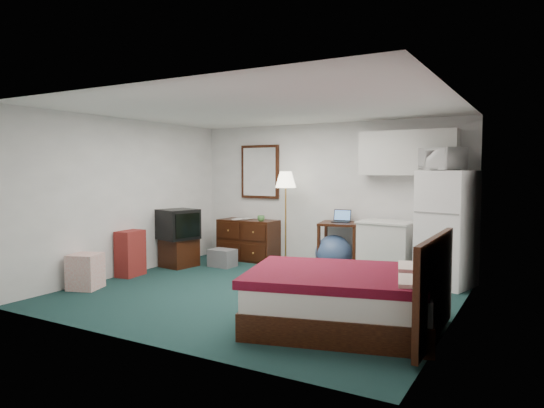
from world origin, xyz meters
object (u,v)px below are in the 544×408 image
Objects in this scene: kitchen_counter at (387,251)px; tv_stand at (179,252)px; dresser at (248,240)px; fridge at (447,229)px; floor_lamp at (286,219)px; suitcase at (130,253)px; desk at (339,246)px; bed at (339,300)px.

tv_stand is (-3.42, -0.90, -0.19)m from kitchen_counter.
fridge is (3.59, -0.31, 0.46)m from dresser.
fridge reaches higher than floor_lamp.
fridge reaches higher than suitcase.
bed is (1.10, -2.76, -0.11)m from desk.
suitcase reaches higher than bed.
bed is at bearing -43.50° from dresser.
tv_stand is (-2.56, -1.07, -0.16)m from desk.
suitcase reaches higher than tv_stand.
kitchen_counter reaches higher than suitcase.
kitchen_counter is 4.05m from suitcase.
dresser is at bearing 167.36° from floor_lamp.
floor_lamp reaches higher than dresser.
desk is at bearing 30.71° from suitcase.
kitchen_counter is 1.61× the size of tv_stand.
desk is 0.44× the size of bed.
desk reaches higher than bed.
dresser reaches higher than suitcase.
suitcase is (-2.73, -2.04, -0.04)m from desk.
kitchen_counter is 3.54m from tv_stand.
desk reaches higher than suitcase.
desk is at bearing -173.12° from fridge.
fridge is at bearing 0.11° from kitchen_counter.
dresser is 1.02m from floor_lamp.
tv_stand is at bearing -122.42° from dresser.
desk reaches higher than dresser.
floor_lamp reaches higher than kitchen_counter.
floor_lamp is at bearing -167.02° from fridge.
fridge is (0.89, -0.08, 0.41)m from kitchen_counter.
dresser is 2.27m from suitcase.
suitcase is at bearing -154.82° from desk.
fridge is at bearing -4.67° from dresser.
dresser is 3.64m from fridge.
floor_lamp is 2.70m from fridge.
suitcase is at bearing -92.01° from tv_stand.
kitchen_counter is at bearing 21.34° from suitcase.
bed is (2.94, -2.81, -0.08)m from dresser.
bed is at bearing -16.75° from suitcase.
dresser is 0.67× the size of floor_lamp.
dresser is 1.29× the size of kitchen_counter.
floor_lamp is 2.29× the size of suitcase.
dresser is 4.07m from bed.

